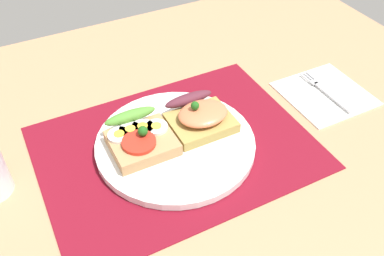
# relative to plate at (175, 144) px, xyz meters

# --- Properties ---
(ground_plane) EXTENTS (1.20, 0.90, 0.03)m
(ground_plane) POSITION_rel_plate_xyz_m (0.00, 0.00, -0.03)
(ground_plane) COLOR tan
(placemat) EXTENTS (0.43, 0.32, 0.00)m
(placemat) POSITION_rel_plate_xyz_m (0.00, 0.00, -0.01)
(placemat) COLOR maroon
(placemat) RESTS_ON ground_plane
(plate) EXTENTS (0.26, 0.26, 0.01)m
(plate) POSITION_rel_plate_xyz_m (0.00, 0.00, 0.00)
(plate) COLOR white
(plate) RESTS_ON placemat
(sandwich_egg_tomato) EXTENTS (0.10, 0.10, 0.04)m
(sandwich_egg_tomato) POSITION_rel_plate_xyz_m (-0.05, 0.02, 0.02)
(sandwich_egg_tomato) COLOR tan
(sandwich_egg_tomato) RESTS_ON plate
(sandwich_salmon) EXTENTS (0.10, 0.10, 0.05)m
(sandwich_salmon) POSITION_rel_plate_xyz_m (0.05, 0.02, 0.02)
(sandwich_salmon) COLOR #A48B46
(sandwich_salmon) RESTS_ON plate
(napkin) EXTENTS (0.15, 0.15, 0.01)m
(napkin) POSITION_rel_plate_xyz_m (0.31, 0.00, -0.01)
(napkin) COLOR white
(napkin) RESTS_ON ground_plane
(fork) EXTENTS (0.02, 0.13, 0.00)m
(fork) POSITION_rel_plate_xyz_m (0.31, 0.00, -0.00)
(fork) COLOR #B7B7BC
(fork) RESTS_ON napkin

